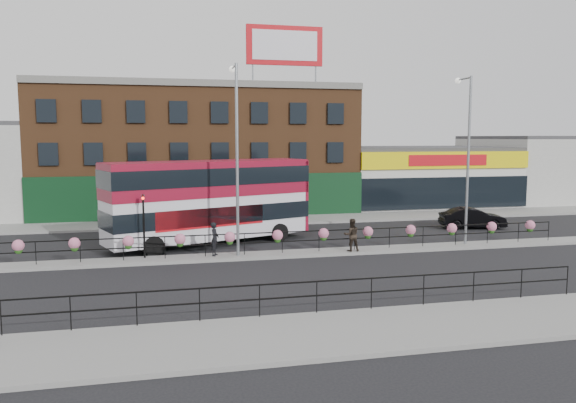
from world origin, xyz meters
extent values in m
plane|color=black|center=(0.00, 0.00, 0.00)|extent=(120.00, 120.00, 0.00)
cube|color=gray|center=(0.00, -12.00, 0.07)|extent=(60.00, 4.00, 0.15)
cube|color=gray|center=(0.00, 12.00, 0.07)|extent=(60.00, 4.00, 0.15)
cube|color=gray|center=(0.00, 0.00, 0.07)|extent=(60.00, 1.60, 0.15)
cube|color=gold|center=(0.00, -9.70, 0.01)|extent=(60.00, 0.10, 0.01)
cube|color=gold|center=(0.00, -9.88, 0.01)|extent=(60.00, 0.10, 0.01)
cube|color=brown|center=(-4.00, 20.00, 5.00)|extent=(25.00, 12.00, 10.00)
cube|color=#3F3F42|center=(-4.00, 20.00, 10.15)|extent=(25.00, 12.00, 0.30)
cube|color=black|center=(-4.00, 13.92, 1.70)|extent=(25.00, 0.25, 3.40)
cube|color=silver|center=(16.00, 20.00, 2.50)|extent=(15.00, 12.00, 5.00)
cube|color=#3F3F42|center=(16.00, 20.00, 5.15)|extent=(15.00, 12.00, 0.30)
cube|color=#E2CE06|center=(16.00, 13.92, 4.30)|extent=(15.00, 0.25, 1.40)
cube|color=#BA0C14|center=(16.00, 13.80, 4.30)|extent=(7.00, 0.10, 0.90)
cube|color=black|center=(16.00, 13.92, 1.60)|extent=(15.00, 0.25, 2.60)
cube|color=#B1B1AC|center=(30.75, 20.00, 3.00)|extent=(14.50, 12.00, 6.00)
cube|color=#3F3F42|center=(30.75, 20.00, 6.15)|extent=(14.50, 12.00, 0.30)
cube|color=#BA0C14|center=(2.50, 15.00, 13.20)|extent=(6.00, 0.25, 3.00)
cube|color=silver|center=(2.50, 14.86, 13.20)|extent=(5.10, 0.04, 2.25)
cylinder|color=gray|center=(0.00, 15.00, 11.00)|extent=(0.12, 0.12, 1.40)
cylinder|color=gray|center=(5.00, 15.00, 11.00)|extent=(0.12, 0.12, 1.40)
cube|color=black|center=(0.00, 0.00, 1.25)|extent=(30.00, 0.05, 0.05)
cube|color=black|center=(0.00, 0.00, 0.76)|extent=(30.00, 0.05, 0.05)
cylinder|color=black|center=(-13.00, 0.00, 0.70)|extent=(0.04, 0.04, 1.10)
cylinder|color=black|center=(-11.00, 0.00, 0.70)|extent=(0.04, 0.04, 1.10)
cylinder|color=black|center=(-9.00, 0.00, 0.70)|extent=(0.04, 0.04, 1.10)
cylinder|color=black|center=(-7.00, 0.00, 0.70)|extent=(0.04, 0.04, 1.10)
cylinder|color=black|center=(-5.00, 0.00, 0.70)|extent=(0.04, 0.04, 1.10)
cylinder|color=black|center=(-3.00, 0.00, 0.70)|extent=(0.04, 0.04, 1.10)
cylinder|color=black|center=(-1.00, 0.00, 0.70)|extent=(0.04, 0.04, 1.10)
cylinder|color=black|center=(1.00, 0.00, 0.70)|extent=(0.04, 0.04, 1.10)
cylinder|color=black|center=(3.00, 0.00, 0.70)|extent=(0.04, 0.04, 1.10)
cylinder|color=black|center=(5.00, 0.00, 0.70)|extent=(0.04, 0.04, 1.10)
cylinder|color=black|center=(7.00, 0.00, 0.70)|extent=(0.04, 0.04, 1.10)
cylinder|color=black|center=(9.00, 0.00, 0.70)|extent=(0.04, 0.04, 1.10)
cylinder|color=black|center=(11.00, 0.00, 0.70)|extent=(0.04, 0.04, 1.10)
cylinder|color=black|center=(13.00, 0.00, 0.70)|extent=(0.04, 0.04, 1.10)
cylinder|color=black|center=(15.00, 0.00, 0.70)|extent=(0.04, 0.04, 1.10)
sphere|color=#CB6B8D|center=(-13.75, 0.00, 1.10)|extent=(0.56, 0.56, 0.56)
sphere|color=#245517|center=(-13.75, 0.00, 0.87)|extent=(0.36, 0.36, 0.36)
sphere|color=#CB6B8D|center=(-11.25, 0.00, 1.10)|extent=(0.56, 0.56, 0.56)
sphere|color=#245517|center=(-11.25, 0.00, 0.87)|extent=(0.36, 0.36, 0.36)
sphere|color=#CB6B8D|center=(-8.75, 0.00, 1.10)|extent=(0.56, 0.56, 0.56)
sphere|color=#245517|center=(-8.75, 0.00, 0.87)|extent=(0.36, 0.36, 0.36)
sphere|color=#CB6B8D|center=(-6.25, 0.00, 1.10)|extent=(0.56, 0.56, 0.56)
sphere|color=#245517|center=(-6.25, 0.00, 0.87)|extent=(0.36, 0.36, 0.36)
sphere|color=#CB6B8D|center=(-3.75, 0.00, 1.10)|extent=(0.56, 0.56, 0.56)
sphere|color=#245517|center=(-3.75, 0.00, 0.87)|extent=(0.36, 0.36, 0.36)
sphere|color=#CB6B8D|center=(-1.25, 0.00, 1.10)|extent=(0.56, 0.56, 0.56)
sphere|color=#245517|center=(-1.25, 0.00, 0.87)|extent=(0.36, 0.36, 0.36)
sphere|color=#CB6B8D|center=(1.25, 0.00, 1.10)|extent=(0.56, 0.56, 0.56)
sphere|color=#245517|center=(1.25, 0.00, 0.87)|extent=(0.36, 0.36, 0.36)
sphere|color=#CB6B8D|center=(3.75, 0.00, 1.10)|extent=(0.56, 0.56, 0.56)
sphere|color=#245517|center=(3.75, 0.00, 0.87)|extent=(0.36, 0.36, 0.36)
sphere|color=#CB6B8D|center=(6.25, 0.00, 1.10)|extent=(0.56, 0.56, 0.56)
sphere|color=#245517|center=(6.25, 0.00, 0.87)|extent=(0.36, 0.36, 0.36)
sphere|color=#CB6B8D|center=(8.75, 0.00, 1.10)|extent=(0.56, 0.56, 0.56)
sphere|color=#245517|center=(8.75, 0.00, 0.87)|extent=(0.36, 0.36, 0.36)
sphere|color=#CB6B8D|center=(11.25, 0.00, 1.10)|extent=(0.56, 0.56, 0.56)
sphere|color=#245517|center=(11.25, 0.00, 0.87)|extent=(0.36, 0.36, 0.36)
sphere|color=#CB6B8D|center=(13.75, 0.00, 1.10)|extent=(0.56, 0.56, 0.56)
sphere|color=#245517|center=(13.75, 0.00, 0.87)|extent=(0.36, 0.36, 0.36)
cube|color=black|center=(-2.00, -10.10, 1.25)|extent=(20.00, 0.05, 0.05)
cube|color=black|center=(-2.00, -10.10, 0.76)|extent=(20.00, 0.05, 0.05)
cylinder|color=black|center=(-12.00, -10.10, 0.70)|extent=(0.04, 0.04, 1.10)
cylinder|color=black|center=(-10.00, -10.10, 0.70)|extent=(0.04, 0.04, 1.10)
cylinder|color=black|center=(-8.00, -10.10, 0.70)|extent=(0.04, 0.04, 1.10)
cylinder|color=black|center=(-6.00, -10.10, 0.70)|extent=(0.04, 0.04, 1.10)
cylinder|color=black|center=(-4.00, -10.10, 0.70)|extent=(0.04, 0.04, 1.10)
cylinder|color=black|center=(-2.00, -10.10, 0.70)|extent=(0.04, 0.04, 1.10)
cylinder|color=black|center=(0.00, -10.10, 0.70)|extent=(0.04, 0.04, 1.10)
cylinder|color=black|center=(2.00, -10.10, 0.70)|extent=(0.04, 0.04, 1.10)
cylinder|color=black|center=(4.00, -10.10, 0.70)|extent=(0.04, 0.04, 1.10)
cylinder|color=black|center=(6.00, -10.10, 0.70)|extent=(0.04, 0.04, 1.10)
cylinder|color=black|center=(8.00, -10.10, 0.70)|extent=(0.04, 0.04, 1.10)
cube|color=silver|center=(-4.40, 3.91, 2.59)|extent=(12.05, 6.71, 4.31)
cube|color=maroon|center=(-4.40, 3.91, 3.83)|extent=(12.13, 6.79, 1.94)
cube|color=black|center=(-4.40, 3.91, 1.83)|extent=(12.15, 6.81, 0.97)
cube|color=black|center=(-4.40, 3.91, 3.99)|extent=(12.18, 6.84, 0.97)
cube|color=maroon|center=(-4.40, 3.91, 4.78)|extent=(12.05, 6.71, 0.13)
cube|color=maroon|center=(1.11, 5.98, 2.59)|extent=(1.16, 2.65, 4.31)
cube|color=#BA0C14|center=(-4.42, 2.44, 1.78)|extent=(6.07, 2.32, 1.08)
cylinder|color=black|center=(-7.55, 1.28, 0.54)|extent=(1.12, 0.68, 1.08)
cylinder|color=black|center=(-8.51, 3.80, 0.54)|extent=(1.12, 0.68, 1.08)
cylinder|color=black|center=(-0.29, 4.02, 0.54)|extent=(1.12, 0.68, 1.08)
cylinder|color=black|center=(-1.24, 6.54, 0.54)|extent=(1.12, 0.68, 1.08)
imported|color=black|center=(13.50, 5.74, 0.71)|extent=(3.31, 4.94, 1.42)
imported|color=black|center=(-4.51, 0.13, 1.01)|extent=(0.90, 0.83, 1.71)
imported|color=black|center=(2.69, -0.35, 1.02)|extent=(0.94, 0.78, 1.74)
cylinder|color=gray|center=(-3.34, -0.09, 4.99)|extent=(0.15, 0.15, 9.68)
cylinder|color=gray|center=(-3.34, 0.63, 9.73)|extent=(0.10, 1.45, 0.10)
sphere|color=silver|center=(-3.34, 1.36, 9.68)|extent=(0.35, 0.35, 0.35)
cylinder|color=gray|center=(9.68, 0.13, 4.85)|extent=(0.15, 0.15, 9.39)
cylinder|color=gray|center=(9.68, 0.84, 9.45)|extent=(0.09, 1.41, 0.09)
sphere|color=silver|center=(9.68, 1.54, 9.40)|extent=(0.34, 0.34, 0.34)
cylinder|color=black|center=(-8.00, 0.40, 1.75)|extent=(0.10, 0.10, 3.20)
imported|color=black|center=(-8.00, 0.40, 3.35)|extent=(0.15, 0.18, 0.90)
sphere|color=#FF190C|center=(-8.00, 0.28, 3.17)|extent=(0.14, 0.14, 0.14)
camera|label=1|loc=(-7.19, -28.20, 6.17)|focal=35.00mm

